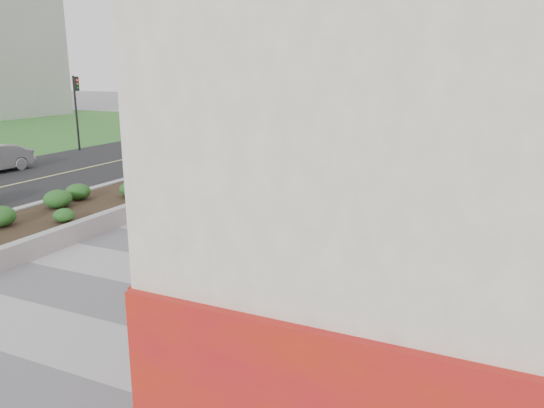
{
  "coord_description": "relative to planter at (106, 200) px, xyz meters",
  "views": [
    {
      "loc": [
        6.5,
        -5.88,
        4.59
      ],
      "look_at": [
        0.74,
        6.45,
        1.1
      ],
      "focal_mm": 35.0,
      "sensor_mm": 36.0,
      "label": 1
    }
  ],
  "objects": [
    {
      "name": "distant_bldg_north_l",
      "position": [
        0.5,
        48.0,
        9.58
      ],
      "size": [
        16.0,
        12.0,
        20.0
      ],
      "primitive_type": "cube",
      "color": "#ADAAA3",
      "rests_on": "ground"
    },
    {
      "name": "ground",
      "position": [
        5.5,
        -7.0,
        -0.42
      ],
      "size": [
        160.0,
        160.0,
        0.0
      ],
      "primitive_type": "plane",
      "color": "gray",
      "rests_on": "ground"
    },
    {
      "name": "walkway",
      "position": [
        5.5,
        -4.0,
        -0.41
      ],
      "size": [
        8.0,
        36.0,
        0.01
      ],
      "primitive_type": "cube",
      "color": "#A8A8AD",
      "rests_on": "ground"
    },
    {
      "name": "manhole_cover",
      "position": [
        6.0,
        -4.0,
        -0.42
      ],
      "size": [
        0.44,
        0.44,
        0.01
      ],
      "primitive_type": "cylinder",
      "color": "#595654",
      "rests_on": "ground"
    },
    {
      "name": "traffic_signal_near",
      "position": [
        -1.73,
        10.5,
        2.34
      ],
      "size": [
        0.33,
        0.28,
        4.2
      ],
      "color": "black",
      "rests_on": "ground"
    },
    {
      "name": "skateboarder",
      "position": [
        7.18,
        1.54,
        0.38
      ],
      "size": [
        0.56,
        0.75,
        1.58
      ],
      "rotation": [
        0.0,
        0.0,
        0.27
      ],
      "color": "beige",
      "rests_on": "ground"
    },
    {
      "name": "traffic_signal_far",
      "position": [
        -10.93,
        10.0,
        2.34
      ],
      "size": [
        0.33,
        0.28,
        4.2
      ],
      "color": "black",
      "rests_on": "ground"
    },
    {
      "name": "planter",
      "position": [
        0.0,
        0.0,
        0.0
      ],
      "size": [
        3.0,
        18.0,
        0.9
      ],
      "color": "#9E9EA0",
      "rests_on": "ground"
    }
  ]
}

